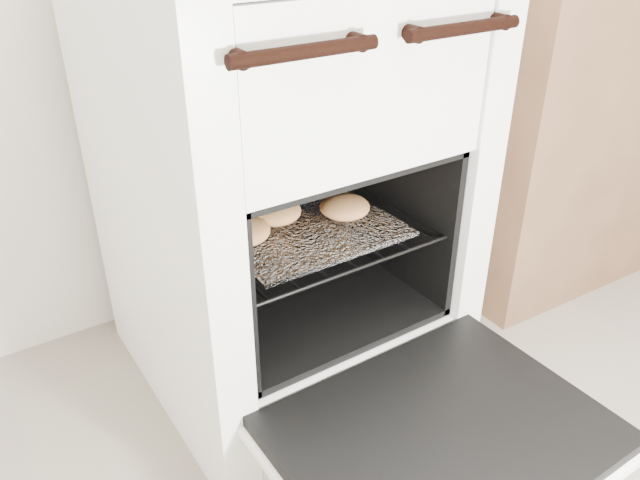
{
  "coord_description": "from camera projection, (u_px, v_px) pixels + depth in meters",
  "views": [
    {
      "loc": [
        -0.67,
        0.18,
        0.96
      ],
      "look_at": [
        -0.1,
        1.03,
        0.39
      ],
      "focal_mm": 35.0,
      "sensor_mm": 36.0,
      "label": 1
    }
  ],
  "objects": [
    {
      "name": "foil_sheet",
      "position": [
        303.0,
        226.0,
        1.21
      ],
      "size": [
        0.34,
        0.3,
        0.01
      ],
      "primitive_type": "cube",
      "color": "white",
      "rests_on": "oven_rack"
    },
    {
      "name": "oven_door",
      "position": [
        442.0,
        436.0,
        1.01
      ],
      "size": [
        0.53,
        0.41,
        0.04
      ],
      "color": "black",
      "rests_on": "stove"
    },
    {
      "name": "baked_rolls",
      "position": [
        288.0,
        211.0,
        1.21
      ],
      "size": [
        0.36,
        0.22,
        0.04
      ],
      "color": "tan",
      "rests_on": "foil_sheet"
    },
    {
      "name": "counter",
      "position": [
        561.0,
        103.0,
        1.78
      ],
      "size": [
        0.9,
        0.62,
        0.88
      ],
      "primitive_type": "cube",
      "rotation": [
        0.0,
        0.0,
        -0.04
      ],
      "color": "brown",
      "rests_on": "ground"
    },
    {
      "name": "oven_rack",
      "position": [
        298.0,
        225.0,
        1.23
      ],
      "size": [
        0.43,
        0.41,
        0.01
      ],
      "color": "black",
      "rests_on": "stove"
    },
    {
      "name": "stove",
      "position": [
        280.0,
        189.0,
        1.25
      ],
      "size": [
        0.59,
        0.66,
        0.91
      ],
      "color": "white",
      "rests_on": "ground"
    }
  ]
}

